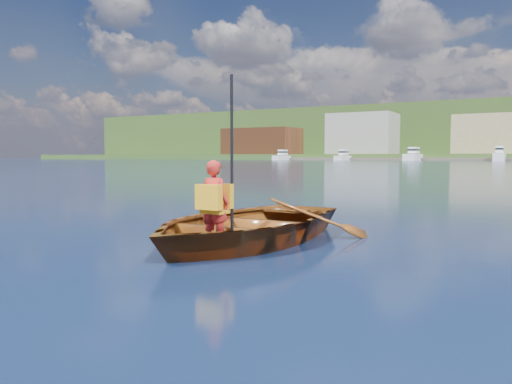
% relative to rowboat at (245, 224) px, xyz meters
% --- Properties ---
extents(ground, '(600.00, 600.00, 0.00)m').
position_rel_rowboat_xyz_m(ground, '(1.07, -0.04, -0.25)').
color(ground, '#0D233E').
rests_on(ground, ground).
extents(rowboat, '(2.88, 3.93, 0.79)m').
position_rel_rowboat_xyz_m(rowboat, '(0.00, 0.00, 0.00)').
color(rowboat, brown).
rests_on(rowboat, ground).
extents(child_paddler, '(0.39, 0.34, 2.06)m').
position_rel_rowboat_xyz_m(child_paddler, '(0.12, -0.90, 0.39)').
color(child_paddler, red).
rests_on(child_paddler, ground).
extents(waterfront_buildings, '(202.00, 16.00, 14.00)m').
position_rel_rowboat_xyz_m(waterfront_buildings, '(-6.66, 164.96, 7.50)').
color(waterfront_buildings, brown).
rests_on(waterfront_buildings, ground).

